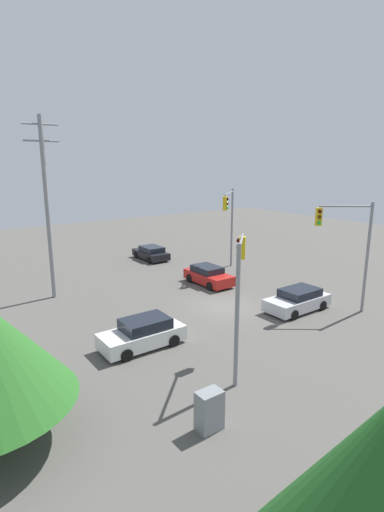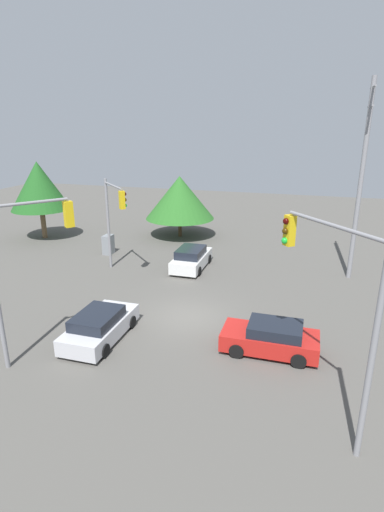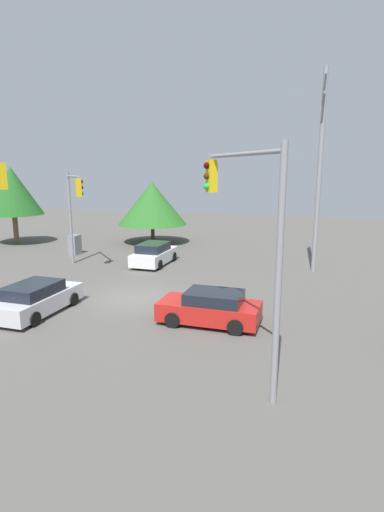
{
  "view_description": "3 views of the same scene",
  "coord_description": "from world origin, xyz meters",
  "px_view_note": "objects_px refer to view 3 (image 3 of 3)",
  "views": [
    {
      "loc": [
        15.84,
        18.3,
        9.12
      ],
      "look_at": [
        1.38,
        -1.67,
        3.2
      ],
      "focal_mm": 28.0,
      "sensor_mm": 36.0,
      "label": 1
    },
    {
      "loc": [
        -17.53,
        -5.52,
        9.33
      ],
      "look_at": [
        1.48,
        0.2,
        2.78
      ],
      "focal_mm": 28.0,
      "sensor_mm": 36.0,
      "label": 2
    },
    {
      "loc": [
        -17.01,
        -8.34,
        6.07
      ],
      "look_at": [
        0.98,
        -2.64,
        2.08
      ],
      "focal_mm": 28.0,
      "sensor_mm": 36.0,
      "label": 3
    }
  ],
  "objects_px": {
    "sedan_silver": "(36,299)",
    "traffic_signal_cross": "(74,203)",
    "traffic_signal_aux": "(248,223)",
    "sedan_white": "(154,254)",
    "electrical_cabinet": "(75,245)",
    "sedan_red": "(210,308)"
  },
  "relations": [
    {
      "from": "sedan_red",
      "to": "traffic_signal_cross",
      "type": "height_order",
      "value": "traffic_signal_cross"
    },
    {
      "from": "sedan_white",
      "to": "sedan_silver",
      "type": "xyz_separation_m",
      "value": [
        -10.28,
        1.23,
        -0.04
      ]
    },
    {
      "from": "sedan_silver",
      "to": "electrical_cabinet",
      "type": "relative_size",
      "value": 2.97
    },
    {
      "from": "sedan_white",
      "to": "traffic_signal_aux",
      "type": "height_order",
      "value": "traffic_signal_aux"
    },
    {
      "from": "sedan_white",
      "to": "electrical_cabinet",
      "type": "height_order",
      "value": "sedan_white"
    },
    {
      "from": "traffic_signal_cross",
      "to": "traffic_signal_aux",
      "type": "distance_m",
      "value": 16.64
    },
    {
      "from": "sedan_red",
      "to": "traffic_signal_aux",
      "type": "relative_size",
      "value": 0.6
    },
    {
      "from": "sedan_red",
      "to": "electrical_cabinet",
      "type": "distance_m",
      "value": 16.83
    },
    {
      "from": "sedan_red",
      "to": "sedan_silver",
      "type": "height_order",
      "value": "sedan_silver"
    },
    {
      "from": "sedan_red",
      "to": "sedan_white",
      "type": "bearing_deg",
      "value": 34.65
    },
    {
      "from": "traffic_signal_aux",
      "to": "electrical_cabinet",
      "type": "relative_size",
      "value": 4.68
    },
    {
      "from": "sedan_white",
      "to": "electrical_cabinet",
      "type": "relative_size",
      "value": 2.91
    },
    {
      "from": "sedan_silver",
      "to": "traffic_signal_aux",
      "type": "bearing_deg",
      "value": -15.5
    },
    {
      "from": "sedan_silver",
      "to": "traffic_signal_aux",
      "type": "xyz_separation_m",
      "value": [
        -2.66,
        -9.61,
        3.99
      ]
    },
    {
      "from": "sedan_silver",
      "to": "traffic_signal_cross",
      "type": "height_order",
      "value": "traffic_signal_cross"
    },
    {
      "from": "electrical_cabinet",
      "to": "traffic_signal_aux",
      "type": "bearing_deg",
      "value": -132.81
    },
    {
      "from": "sedan_red",
      "to": "sedan_silver",
      "type": "bearing_deg",
      "value": 98.6
    },
    {
      "from": "traffic_signal_cross",
      "to": "sedan_white",
      "type": "bearing_deg",
      "value": 73.15
    },
    {
      "from": "sedan_white",
      "to": "traffic_signal_cross",
      "type": "xyz_separation_m",
      "value": [
        -2.32,
        4.42,
        3.42
      ]
    },
    {
      "from": "sedan_white",
      "to": "sedan_silver",
      "type": "bearing_deg",
      "value": -96.81
    },
    {
      "from": "sedan_silver",
      "to": "traffic_signal_cross",
      "type": "relative_size",
      "value": 0.71
    },
    {
      "from": "traffic_signal_cross",
      "to": "traffic_signal_aux",
      "type": "height_order",
      "value": "traffic_signal_aux"
    }
  ]
}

